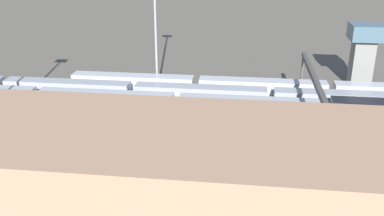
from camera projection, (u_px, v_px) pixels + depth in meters
ground_plane at (207, 125)px, 70.37m from camera, size 400.00×400.00×0.00m
track_bed_0 at (213, 98)px, 81.88m from camera, size 140.00×2.80×0.12m
track_bed_1 at (211, 108)px, 77.27m from camera, size 140.00×2.80×0.12m
track_bed_2 at (208, 119)px, 72.66m from camera, size 140.00×2.80×0.12m
track_bed_3 at (205, 131)px, 68.04m from camera, size 140.00×2.80×0.12m
track_bed_4 at (202, 145)px, 63.43m from camera, size 140.00×2.80×0.12m
track_bed_5 at (198, 162)px, 58.82m from camera, size 140.00×2.80×0.12m
train_on_track_3 at (283, 123)px, 65.92m from camera, size 90.60×3.06×4.40m
train_on_track_0 at (322, 92)px, 78.83m from camera, size 90.60×3.00×4.40m
train_on_track_4 at (224, 134)px, 62.31m from camera, size 66.40×3.06×4.40m
train_on_track_2 at (163, 105)px, 72.80m from camera, size 90.60×3.06×4.40m
train_on_track_1 at (200, 97)px, 76.77m from camera, size 119.80×3.06×3.80m
signal_gantry at (314, 84)px, 65.70m from camera, size 0.70×30.00×8.80m
maintenance_shed at (241, 204)px, 37.90m from camera, size 56.18×15.79×13.49m
control_tower at (363, 50)px, 86.33m from camera, size 6.00×6.00×12.40m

